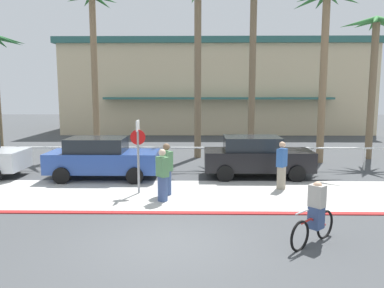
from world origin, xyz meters
The scene contains 17 objects.
ground_plane centered at (0.00, 10.00, 0.00)m, with size 80.00×80.00×0.00m, color #424447.
sidewalk_strip centered at (0.00, 4.20, 0.01)m, with size 44.00×4.00×0.02m, color beige.
curb_paint centered at (0.00, 2.20, 0.01)m, with size 44.00×0.24×0.03m, color maroon.
building_backdrop centered at (2.30, 27.71, 3.92)m, with size 26.18×12.84×7.80m.
rail_fence centered at (0.00, 8.50, 0.84)m, with size 26.07×0.08×1.04m.
stop_sign_bike_lane centered at (-1.33, 4.35, 1.68)m, with size 0.52×0.56×2.56m.
palm_tree_2 centered at (-5.17, 13.25, 6.42)m, with size 2.86×3.42×9.00m.
palm_tree_3 centered at (0.72, 11.69, 6.53)m, with size 3.56×3.16×8.89m.
palm_tree_4 centered at (3.65, 12.30, 7.08)m, with size 3.11×3.38×9.45m.
palm_tree_5 centered at (6.84, 10.36, 6.26)m, with size 3.10×3.70×8.35m.
palm_tree_6 centered at (9.69, 11.42, 5.64)m, with size 3.58×3.07×7.31m.
car_blue_1 centered at (-3.16, 6.56, 0.87)m, with size 4.40×2.02×1.69m.
car_black_2 centered at (3.15, 7.03, 0.87)m, with size 4.40×2.02×1.69m.
cyclist_red_0 centered at (3.46, 0.06, 0.69)m, with size 1.37×1.28×1.50m.
pedestrian_0 centered at (-0.34, 4.15, 0.84)m, with size 0.46×0.47×1.80m.
pedestrian_1 centered at (3.75, 5.01, 0.82)m, with size 0.45×0.48×1.75m.
pedestrian_2 centered at (-0.41, 3.40, 0.80)m, with size 0.45×0.47×1.72m.
Camera 1 is at (0.72, -8.50, 3.54)m, focal length 35.51 mm.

